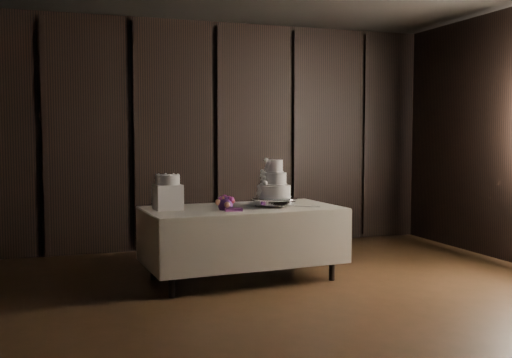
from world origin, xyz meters
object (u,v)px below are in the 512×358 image
object	(u,v)px
cake_stand	(275,202)
wedding_cake	(273,183)
bouquet	(225,204)
box_pedestal	(168,197)
small_cake	(168,180)
display_table	(242,240)

from	to	relation	value
cake_stand	wedding_cake	size ratio (longest dim) A/B	1.22
bouquet	box_pedestal	bearing A→B (deg)	157.81
cake_stand	small_cake	size ratio (longest dim) A/B	1.99
cake_stand	bouquet	distance (m)	0.58
display_table	cake_stand	world-z (taller)	cake_stand
cake_stand	bouquet	bearing A→B (deg)	-168.07
wedding_cake	display_table	bearing A→B (deg)	159.69
cake_stand	bouquet	world-z (taller)	bouquet
display_table	small_cake	bearing A→B (deg)	170.72
display_table	box_pedestal	size ratio (longest dim) A/B	7.91
bouquet	small_cake	world-z (taller)	small_cake
wedding_cake	small_cake	world-z (taller)	wedding_cake
bouquet	cake_stand	bearing A→B (deg)	11.93
bouquet	small_cake	size ratio (longest dim) A/B	1.56
display_table	cake_stand	bearing A→B (deg)	-8.36
wedding_cake	box_pedestal	world-z (taller)	wedding_cake
cake_stand	bouquet	xyz separation A→B (m)	(-0.57, -0.12, 0.01)
display_table	bouquet	world-z (taller)	bouquet
wedding_cake	bouquet	bearing A→B (deg)	178.38
box_pedestal	small_cake	xyz separation A→B (m)	(0.00, 0.00, 0.17)
wedding_cake	box_pedestal	bearing A→B (deg)	161.40
display_table	cake_stand	size ratio (longest dim) A/B	4.25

